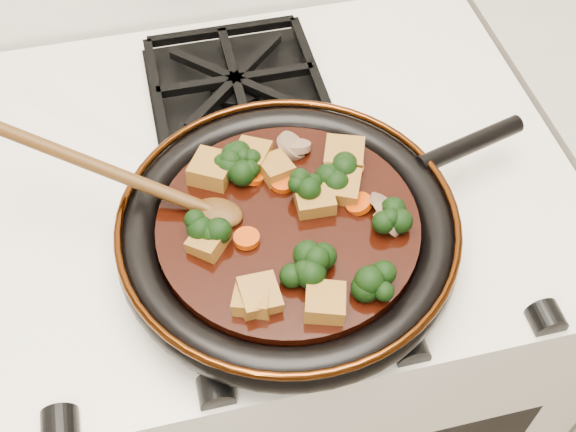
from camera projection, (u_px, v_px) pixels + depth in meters
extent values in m
cube|color=white|center=(266.00, 341.00, 1.25)|extent=(0.76, 0.60, 0.90)
cylinder|color=black|center=(288.00, 237.00, 0.78)|extent=(0.34, 0.34, 0.01)
torus|color=black|center=(288.00, 232.00, 0.78)|extent=(0.37, 0.37, 0.04)
torus|color=#401D09|center=(288.00, 220.00, 0.76)|extent=(0.37, 0.37, 0.01)
cylinder|color=black|center=(470.00, 144.00, 0.84)|extent=(0.14, 0.06, 0.02)
cylinder|color=black|center=(288.00, 228.00, 0.77)|extent=(0.28, 0.28, 0.02)
cube|color=#8F6121|center=(315.00, 200.00, 0.77)|extent=(0.04, 0.04, 0.02)
cube|color=#8F6121|center=(212.00, 170.00, 0.80)|extent=(0.06, 0.06, 0.03)
cube|color=#8F6121|center=(208.00, 242.00, 0.74)|extent=(0.05, 0.05, 0.02)
cube|color=#8F6121|center=(325.00, 303.00, 0.69)|extent=(0.05, 0.05, 0.03)
cube|color=#8F6121|center=(275.00, 169.00, 0.80)|extent=(0.04, 0.05, 0.02)
cube|color=#8F6121|center=(344.00, 156.00, 0.81)|extent=(0.06, 0.06, 0.03)
cube|color=#8F6121|center=(340.00, 187.00, 0.78)|extent=(0.06, 0.06, 0.03)
cube|color=#8F6121|center=(252.00, 156.00, 0.81)|extent=(0.05, 0.05, 0.03)
cube|color=#8F6121|center=(259.00, 296.00, 0.70)|extent=(0.04, 0.04, 0.03)
cube|color=#8F6121|center=(253.00, 299.00, 0.70)|extent=(0.05, 0.05, 0.03)
cylinder|color=#B83705|center=(350.00, 166.00, 0.81)|extent=(0.03, 0.03, 0.02)
cylinder|color=#B83705|center=(282.00, 182.00, 0.79)|extent=(0.03, 0.03, 0.01)
cylinder|color=#B83705|center=(220.00, 171.00, 0.80)|extent=(0.03, 0.03, 0.01)
cylinder|color=#B83705|center=(359.00, 204.00, 0.77)|extent=(0.03, 0.03, 0.02)
cylinder|color=#B83705|center=(252.00, 176.00, 0.80)|extent=(0.03, 0.03, 0.02)
cylinder|color=#B83705|center=(247.00, 238.00, 0.75)|extent=(0.03, 0.03, 0.01)
cylinder|color=#7D5F48|center=(292.00, 146.00, 0.82)|extent=(0.04, 0.04, 0.03)
cylinder|color=#7D5F48|center=(383.00, 203.00, 0.77)|extent=(0.04, 0.04, 0.03)
cylinder|color=#7D5F48|center=(298.00, 146.00, 0.82)|extent=(0.04, 0.04, 0.02)
cylinder|color=#7D5F48|center=(387.00, 224.00, 0.75)|extent=(0.04, 0.04, 0.03)
cylinder|color=#7D5F48|center=(386.00, 211.00, 0.76)|extent=(0.03, 0.04, 0.03)
ellipsoid|color=#492C0F|center=(217.00, 213.00, 0.77)|extent=(0.07, 0.06, 0.02)
cylinder|color=#492C0F|center=(99.00, 167.00, 0.76)|extent=(0.02, 0.02, 0.27)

